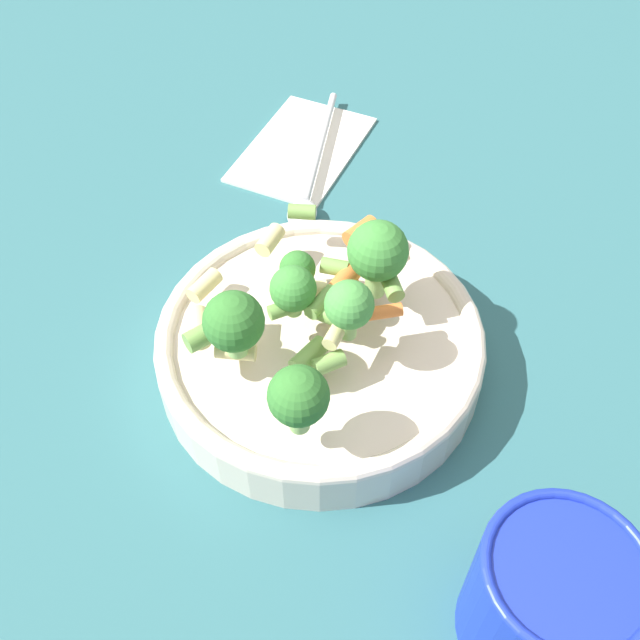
{
  "coord_description": "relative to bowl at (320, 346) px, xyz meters",
  "views": [
    {
      "loc": [
        0.31,
        -0.13,
        0.45
      ],
      "look_at": [
        0.0,
        0.0,
        0.05
      ],
      "focal_mm": 42.0,
      "sensor_mm": 36.0,
      "label": 1
    }
  ],
  "objects": [
    {
      "name": "ground_plane",
      "position": [
        0.0,
        0.0,
        -0.02
      ],
      "size": [
        3.0,
        3.0,
        0.0
      ],
      "primitive_type": "plane",
      "color": "#2D6066"
    },
    {
      "name": "bowl",
      "position": [
        0.0,
        0.0,
        0.0
      ],
      "size": [
        0.24,
        0.24,
        0.04
      ],
      "color": "beige",
      "rests_on": "ground_plane"
    },
    {
      "name": "pasta_salad",
      "position": [
        0.01,
        -0.01,
        0.06
      ],
      "size": [
        0.19,
        0.17,
        0.07
      ],
      "color": "#8CB766",
      "rests_on": "bowl"
    },
    {
      "name": "cup",
      "position": [
        0.22,
        0.04,
        0.02
      ],
      "size": [
        0.09,
        0.09,
        0.09
      ],
      "color": "#192DAD",
      "rests_on": "ground_plane"
    },
    {
      "name": "napkin",
      "position": [
        -0.25,
        0.08,
        -0.02
      ],
      "size": [
        0.17,
        0.17,
        0.01
      ],
      "color": "white",
      "rests_on": "ground_plane"
    },
    {
      "name": "spoon",
      "position": [
        -0.19,
        0.07,
        -0.01
      ],
      "size": [
        0.18,
        0.12,
        0.01
      ],
      "rotation": [
        0.0,
        0.0,
        5.73
      ],
      "color": "silver",
      "rests_on": "napkin"
    }
  ]
}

